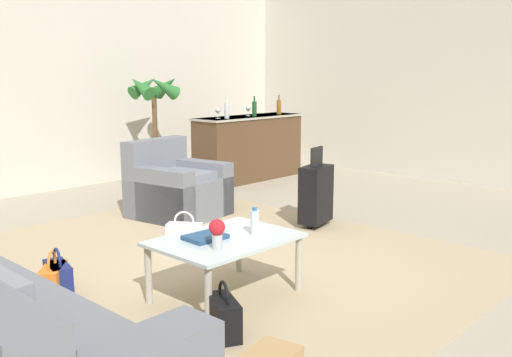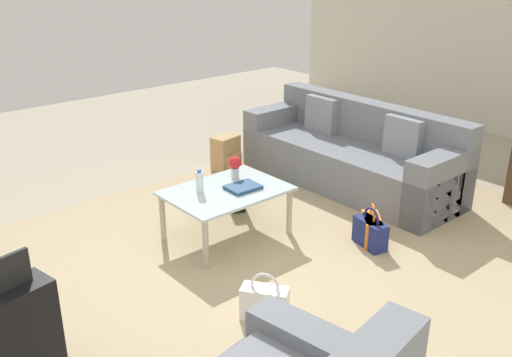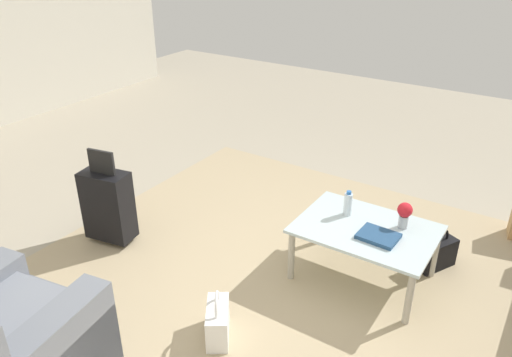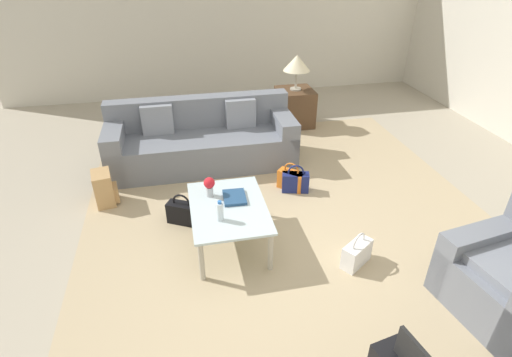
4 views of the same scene
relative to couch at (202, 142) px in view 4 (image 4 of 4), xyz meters
The scene contains 15 objects.
ground_plane 2.29m from the couch, 15.33° to the left, with size 12.00×12.00×0.00m, color #A89E89.
wall_left 3.19m from the couch, 168.19° to the left, with size 0.12×8.00×3.10m, color beige.
area_rug 1.80m from the couch, 26.72° to the left, with size 5.20×4.40×0.01m, color tan.
couch is the anchor object (origin of this frame).
coffee_table 1.79m from the couch, ahead, with size 1.00×0.72×0.45m.
water_bottle 2.00m from the couch, ahead, with size 0.06×0.06×0.20m.
coffee_table_book 1.69m from the couch, ahead, with size 0.27×0.22×0.03m, color navy.
flower_vase 1.59m from the couch, ahead, with size 0.11×0.11×0.21m.
side_table 1.89m from the couch, 122.28° to the left, with size 0.57×0.57×0.59m, color #513823.
table_lamp 2.02m from the couch, 122.28° to the left, with size 0.42×0.42×0.54m.
handbag_orange 1.36m from the couch, 46.99° to the left, with size 0.32×0.33×0.36m.
handbag_black 1.40m from the couch, 14.24° to the right, with size 0.27×0.35×0.36m.
handbag_navy 1.43m from the couch, 46.23° to the left, with size 0.22×0.34×0.36m.
handbag_white 2.64m from the couch, 27.46° to the left, with size 0.30×0.34×0.36m.
backpack_tan 1.43m from the couch, 56.50° to the right, with size 0.33×0.29×0.40m.
Camera 4 is at (2.73, -0.88, 2.62)m, focal length 28.00 mm.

